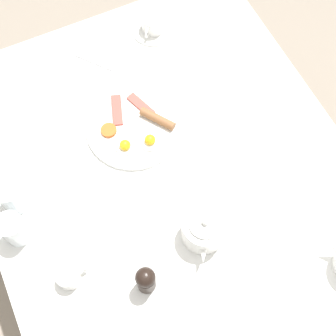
% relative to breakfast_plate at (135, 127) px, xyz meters
% --- Properties ---
extents(ground_plane, '(8.00, 8.00, 0.00)m').
position_rel_breakfast_plate_xyz_m(ground_plane, '(0.03, -0.17, -0.74)').
color(ground_plane, gray).
extents(table, '(1.03, 1.23, 0.73)m').
position_rel_breakfast_plate_xyz_m(table, '(0.03, -0.17, -0.07)').
color(table, white).
rests_on(table, ground_plane).
extents(breakfast_plate, '(0.28, 0.28, 0.04)m').
position_rel_breakfast_plate_xyz_m(breakfast_plate, '(0.00, 0.00, 0.00)').
color(breakfast_plate, white).
rests_on(breakfast_plate, table).
extents(teapot_far, '(0.12, 0.18, 0.11)m').
position_rel_breakfast_plate_xyz_m(teapot_far, '(0.04, -0.37, 0.04)').
color(teapot_far, white).
rests_on(teapot_far, table).
extents(teacup_with_saucer_left, '(0.14, 0.14, 0.06)m').
position_rel_breakfast_plate_xyz_m(teacup_with_saucer_left, '(0.20, 0.32, 0.02)').
color(teacup_with_saucer_left, white).
rests_on(teacup_with_saucer_left, table).
extents(water_glass_tall, '(0.07, 0.07, 0.10)m').
position_rel_breakfast_plate_xyz_m(water_glass_tall, '(-0.41, -0.17, 0.04)').
color(water_glass_tall, white).
rests_on(water_glass_tall, table).
extents(water_glass_short, '(0.07, 0.07, 0.10)m').
position_rel_breakfast_plate_xyz_m(water_glass_short, '(-0.39, -0.08, 0.04)').
color(water_glass_short, white).
rests_on(water_glass_short, table).
extents(creamer_jug, '(0.08, 0.06, 0.05)m').
position_rel_breakfast_plate_xyz_m(creamer_jug, '(-0.33, -0.33, 0.02)').
color(creamer_jug, white).
rests_on(creamer_jug, table).
extents(salt_grinder, '(0.05, 0.05, 0.12)m').
position_rel_breakfast_plate_xyz_m(salt_grinder, '(-0.15, -0.43, 0.05)').
color(salt_grinder, black).
rests_on(salt_grinder, table).
extents(knife_by_plate, '(0.18, 0.12, 0.00)m').
position_rel_breakfast_plate_xyz_m(knife_by_plate, '(0.31, -0.37, -0.01)').
color(knife_by_plate, silver).
rests_on(knife_by_plate, table).
extents(spoon_for_tea, '(0.10, 0.13, 0.00)m').
position_rel_breakfast_plate_xyz_m(spoon_for_tea, '(-0.02, 0.27, -0.01)').
color(spoon_for_tea, silver).
rests_on(spoon_for_tea, table).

